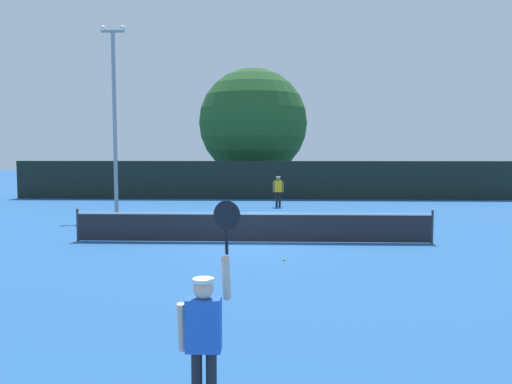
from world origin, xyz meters
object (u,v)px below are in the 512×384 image
object	(u,v)px
tennis_ball	(284,259)
light_pole	(114,108)
player_receiving	(278,188)
parked_car_near	(165,179)
large_tree	(253,123)
parked_car_mid	(287,180)
parked_car_far	(355,181)
player_serving	(205,327)

from	to	relation	value
tennis_ball	light_pole	size ratio (longest dim) A/B	0.01
player_receiving	parked_car_near	world-z (taller)	parked_car_near
large_tree	parked_car_mid	distance (m)	5.24
light_pole	parked_car_near	size ratio (longest dim) A/B	2.08
light_pole	parked_car_far	size ratio (longest dim) A/B	2.03
parked_car_far	player_serving	bearing A→B (deg)	-105.20
light_pole	parked_car_near	world-z (taller)	light_pole
light_pole	large_tree	bearing A→B (deg)	65.00
tennis_ball	large_tree	xyz separation A→B (m)	(-1.81, 23.07, 4.91)
player_serving	parked_car_far	world-z (taller)	player_serving
tennis_ball	parked_car_near	bearing A→B (deg)	108.79
player_receiving	parked_car_near	bearing A→B (deg)	-55.10
player_receiving	parked_car_mid	xyz separation A→B (m)	(0.73, 11.74, -0.21)
tennis_ball	light_pole	distance (m)	13.80
player_receiving	player_serving	bearing A→B (deg)	87.48
light_pole	parked_car_mid	xyz separation A→B (m)	(8.43, 14.77, -4.17)
player_serving	parked_car_far	bearing A→B (deg)	78.32
tennis_ball	large_tree	bearing A→B (deg)	94.49
player_serving	parked_car_mid	bearing A→B (deg)	87.12
light_pole	player_receiving	bearing A→B (deg)	21.47
tennis_ball	player_receiving	bearing A→B (deg)	90.31
player_receiving	large_tree	size ratio (longest dim) A/B	0.18
player_serving	parked_car_mid	distance (m)	33.38
player_receiving	large_tree	distance (m)	10.67
tennis_ball	parked_car_mid	size ratio (longest dim) A/B	0.02
player_serving	parked_car_near	size ratio (longest dim) A/B	0.58
player_receiving	light_pole	bearing A→B (deg)	21.47
large_tree	tennis_ball	bearing A→B (deg)	-85.51
tennis_ball	parked_car_mid	xyz separation A→B (m)	(0.66, 25.06, 0.74)
player_serving	light_pole	size ratio (longest dim) A/B	0.28
player_serving	parked_car_near	bearing A→B (deg)	102.82
large_tree	parked_car_near	size ratio (longest dim) A/B	2.09
large_tree	parked_car_far	bearing A→B (deg)	6.29
tennis_ball	light_pole	xyz separation A→B (m)	(-7.77, 10.29, 4.91)
player_serving	parked_car_far	xyz separation A→B (m)	(6.65, 32.16, -0.28)
parked_car_far	light_pole	bearing A→B (deg)	-138.10
tennis_ball	light_pole	world-z (taller)	light_pole
parked_car_far	large_tree	bearing A→B (deg)	-177.24
player_receiving	light_pole	xyz separation A→B (m)	(-7.70, -3.03, 3.96)
tennis_ball	large_tree	size ratio (longest dim) A/B	0.01
tennis_ball	parked_car_far	world-z (taller)	parked_car_far
light_pole	parked_car_near	bearing A→B (deg)	93.71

